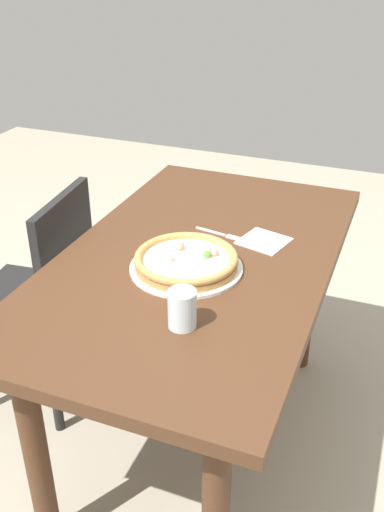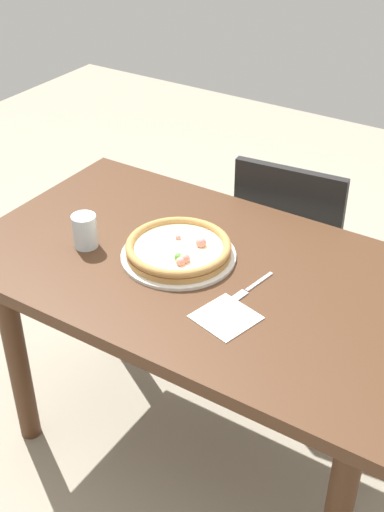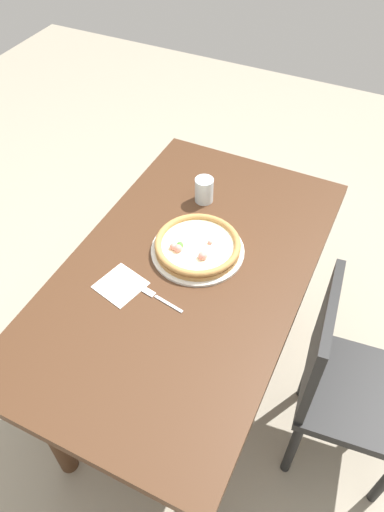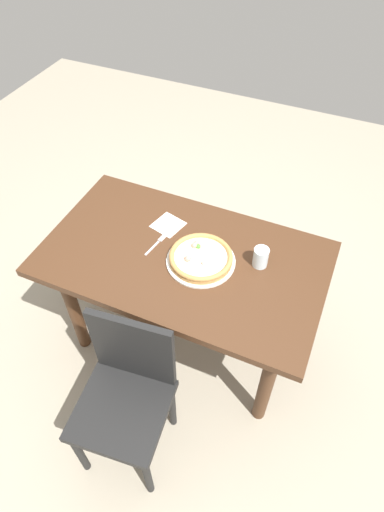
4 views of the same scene
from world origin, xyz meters
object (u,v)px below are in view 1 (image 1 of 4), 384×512
(pizza, at_px, (186,260))
(drinking_glass, at_px, (182,309))
(fork, at_px, (222,234))
(napkin, at_px, (264,241))
(plate, at_px, (186,268))
(dining_table, at_px, (197,287))
(chair_near, at_px, (41,293))

(pizza, xyz_separation_m, drinking_glass, (0.26, 0.10, 0.02))
(pizza, distance_m, fork, 0.25)
(fork, bearing_deg, pizza, -85.92)
(pizza, relative_size, drinking_glass, 3.00)
(drinking_glass, distance_m, napkin, 0.52)
(drinking_glass, bearing_deg, plate, -159.99)
(dining_table, height_order, fork, fork)
(plate, relative_size, pizza, 1.09)
(pizza, distance_m, drinking_glass, 0.28)
(plate, relative_size, napkin, 2.36)
(drinking_glass, height_order, napkin, drinking_glass)
(plate, bearing_deg, chair_near, -99.19)
(pizza, bearing_deg, fork, 173.96)
(dining_table, relative_size, chair_near, 1.58)
(chair_near, distance_m, fork, 0.72)
(plate, height_order, napkin, plate)
(plate, height_order, drinking_glass, drinking_glass)
(pizza, bearing_deg, dining_table, -179.67)
(chair_near, bearing_deg, pizza, -105.28)
(dining_table, bearing_deg, plate, 0.07)
(drinking_glass, bearing_deg, fork, -172.22)
(dining_table, xyz_separation_m, napkin, (-0.16, 0.16, 0.12))
(plate, xyz_separation_m, fork, (-0.25, 0.03, -0.00))
(plate, distance_m, napkin, 0.30)
(plate, height_order, fork, plate)
(chair_near, xyz_separation_m, plate, (0.10, 0.61, 0.29))
(dining_table, xyz_separation_m, chair_near, (-0.01, -0.61, -0.18))
(fork, distance_m, napkin, 0.14)
(dining_table, height_order, pizza, pizza)
(plate, bearing_deg, napkin, 146.85)
(napkin, bearing_deg, plate, -33.15)
(plate, bearing_deg, drinking_glass, 20.01)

